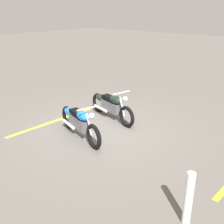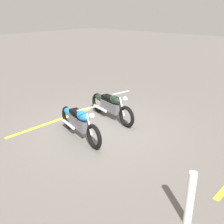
% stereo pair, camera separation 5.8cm
% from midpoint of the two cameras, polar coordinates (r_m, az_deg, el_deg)
% --- Properties ---
extents(ground_plane, '(60.00, 60.00, 0.00)m').
position_cam_midpoint_polar(ground_plane, '(8.08, -2.33, -3.49)').
color(ground_plane, '#66605B').
extents(motorcycle_bright_foreground, '(2.18, 0.80, 1.04)m').
position_cam_midpoint_polar(motorcycle_bright_foreground, '(7.46, -6.96, -1.95)').
color(motorcycle_bright_foreground, black).
rests_on(motorcycle_bright_foreground, ground).
extents(motorcycle_dark_foreground, '(2.19, 0.75, 1.04)m').
position_cam_midpoint_polar(motorcycle_dark_foreground, '(8.62, -0.14, 1.50)').
color(motorcycle_dark_foreground, black).
rests_on(motorcycle_dark_foreground, ground).
extents(bollard_post, '(0.14, 0.14, 1.00)m').
position_cam_midpoint_polar(bollard_post, '(4.74, 16.39, -17.41)').
color(bollard_post, white).
rests_on(bollard_post, ground).
extents(parking_stripe_near, '(0.29, 3.20, 0.01)m').
position_cam_midpoint_polar(parking_stripe_near, '(8.74, -12.30, -2.00)').
color(parking_stripe_near, yellow).
rests_on(parking_stripe_near, ground).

